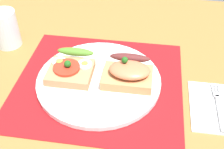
{
  "coord_description": "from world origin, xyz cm",
  "views": [
    {
      "loc": [
        9.98,
        -46.7,
        44.38
      ],
      "look_at": [
        3.0,
        0.0,
        2.95
      ],
      "focal_mm": 46.02,
      "sensor_mm": 36.0,
      "label": 1
    }
  ],
  "objects_px": {
    "plate": "(99,80)",
    "sandwich_egg_tomato": "(71,67)",
    "sandwich_salmon": "(128,72)",
    "drinking_glass": "(6,29)",
    "napkin": "(222,107)",
    "fork": "(219,104)"
  },
  "relations": [
    {
      "from": "sandwich_egg_tomato",
      "to": "drinking_glass",
      "type": "xyz_separation_m",
      "value": [
        -0.2,
        0.1,
        0.02
      ]
    },
    {
      "from": "drinking_glass",
      "to": "napkin",
      "type": "bearing_deg",
      "value": -16.13
    },
    {
      "from": "plate",
      "to": "napkin",
      "type": "bearing_deg",
      "value": -8.14
    },
    {
      "from": "sandwich_egg_tomato",
      "to": "napkin",
      "type": "xyz_separation_m",
      "value": [
        0.33,
        -0.05,
        -0.03
      ]
    },
    {
      "from": "napkin",
      "to": "sandwich_salmon",
      "type": "bearing_deg",
      "value": 167.55
    },
    {
      "from": "sandwich_salmon",
      "to": "fork",
      "type": "height_order",
      "value": "sandwich_salmon"
    },
    {
      "from": "plate",
      "to": "sandwich_salmon",
      "type": "xyz_separation_m",
      "value": [
        0.07,
        0.01,
        0.03
      ]
    },
    {
      "from": "plate",
      "to": "sandwich_egg_tomato",
      "type": "bearing_deg",
      "value": 170.2
    },
    {
      "from": "sandwich_egg_tomato",
      "to": "sandwich_salmon",
      "type": "distance_m",
      "value": 0.13
    },
    {
      "from": "plate",
      "to": "sandwich_egg_tomato",
      "type": "distance_m",
      "value": 0.07
    },
    {
      "from": "sandwich_egg_tomato",
      "to": "fork",
      "type": "distance_m",
      "value": 0.33
    },
    {
      "from": "fork",
      "to": "drinking_glass",
      "type": "bearing_deg",
      "value": 164.0
    },
    {
      "from": "sandwich_salmon",
      "to": "fork",
      "type": "bearing_deg",
      "value": -11.95
    },
    {
      "from": "sandwich_salmon",
      "to": "drinking_glass",
      "type": "distance_m",
      "value": 0.35
    },
    {
      "from": "plate",
      "to": "sandwich_egg_tomato",
      "type": "relative_size",
      "value": 2.72
    },
    {
      "from": "napkin",
      "to": "drinking_glass",
      "type": "height_order",
      "value": "drinking_glass"
    },
    {
      "from": "napkin",
      "to": "fork",
      "type": "relative_size",
      "value": 1.07
    },
    {
      "from": "napkin",
      "to": "fork",
      "type": "height_order",
      "value": "fork"
    },
    {
      "from": "sandwich_egg_tomato",
      "to": "plate",
      "type": "bearing_deg",
      "value": -9.8
    },
    {
      "from": "fork",
      "to": "drinking_glass",
      "type": "height_order",
      "value": "drinking_glass"
    },
    {
      "from": "plate",
      "to": "napkin",
      "type": "height_order",
      "value": "plate"
    },
    {
      "from": "plate",
      "to": "fork",
      "type": "distance_m",
      "value": 0.26
    }
  ]
}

